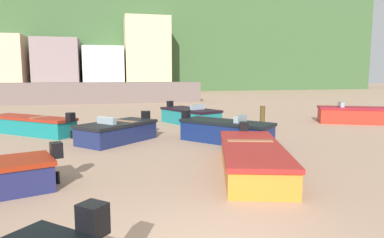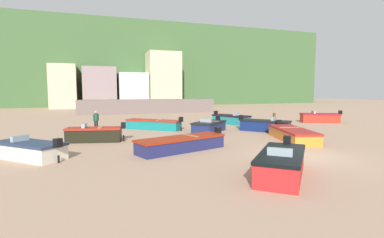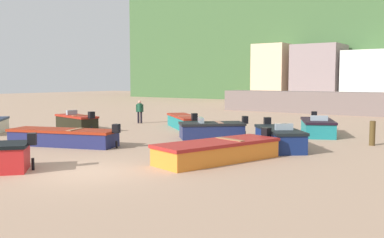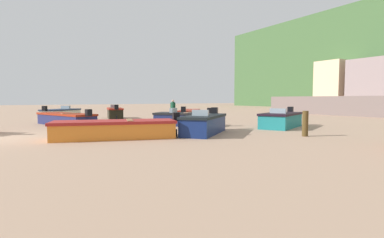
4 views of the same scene
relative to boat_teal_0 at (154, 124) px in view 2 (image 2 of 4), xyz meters
The scene contains 19 objects.
ground_plane 13.48m from the boat_teal_0, 67.75° to the right, with size 160.00×160.00×0.00m, color tan.
headland_hill 54.45m from the boat_teal_0, 84.56° to the left, with size 90.00×32.00×17.92m, color #3C5D33.
harbor_pier 17.77m from the boat_teal_0, 80.78° to the left, with size 19.36×2.40×1.99m, color #6C5C57.
townhouse_left 35.95m from the boat_teal_0, 105.58° to the left, with size 4.58×5.86×7.94m, color beige.
townhouse_centre_left 34.60m from the boat_teal_0, 95.56° to the left, with size 6.00×5.47×7.62m, color gray.
townhouse_centre 34.81m from the boat_teal_0, 85.16° to the left, with size 5.54×6.07×6.62m, color silver.
townhouse_right 35.87m from the boat_teal_0, 75.13° to the left, with size 6.36×5.59×10.90m, color beige.
boat_teal_0 is the anchor object (origin of this frame).
boat_black_1 6.60m from the boat_teal_0, 136.74° to the right, with size 3.81×1.93×1.24m.
boat_red_2 17.21m from the boat_teal_0, ahead, with size 3.99×2.93×1.25m.
boat_red_3 14.99m from the boat_teal_0, 82.65° to the right, with size 3.89×4.07×1.27m.
boat_teal_4 8.18m from the boat_teal_0, 11.08° to the left, with size 3.04×4.06×1.19m.
boat_orange_5 11.21m from the boat_teal_0, 47.11° to the right, with size 3.10×5.43×1.09m.
boat_cream_7 11.50m from the boat_teal_0, 133.07° to the right, with size 3.73×3.70×1.13m.
boat_navy_8 4.80m from the boat_teal_0, 35.94° to the right, with size 3.56×3.48×1.15m.
boat_navy_9 9.17m from the boat_teal_0, 26.03° to the right, with size 3.55×3.84×1.23m.
boat_navy_10 9.07m from the boat_teal_0, 92.02° to the right, with size 5.45×3.09×1.09m.
mooring_post_near_water 11.45m from the boat_teal_0, ahead, with size 0.26×0.26×1.15m, color #4B381B.
beach_walker_foreground 4.74m from the boat_teal_0, 168.14° to the left, with size 0.49×0.47×1.62m.
Camera 2 is at (-10.05, -11.67, 3.31)m, focal length 27.31 mm.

